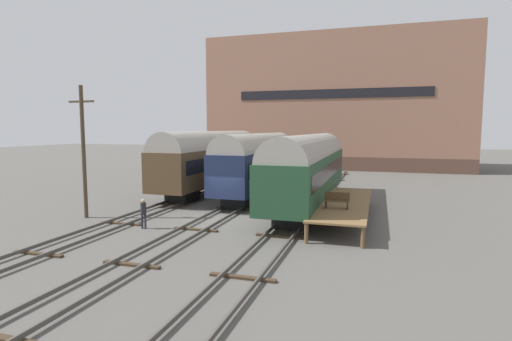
{
  "coord_description": "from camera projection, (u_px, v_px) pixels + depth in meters",
  "views": [
    {
      "loc": [
        9.56,
        -22.64,
        5.6
      ],
      "look_at": [
        0.0,
        8.31,
        2.2
      ],
      "focal_mm": 28.0,
      "sensor_mm": 36.0,
      "label": 1
    }
  ],
  "objects": [
    {
      "name": "utility_pole",
      "position": [
        83.0,
        150.0,
        24.77
      ],
      "size": [
        1.8,
        0.24,
        8.25
      ],
      "color": "#473828",
      "rests_on": "ground"
    },
    {
      "name": "bench",
      "position": [
        337.0,
        200.0,
        22.5
      ],
      "size": [
        1.4,
        0.4,
        0.91
      ],
      "color": "brown",
      "rests_on": "station_platform"
    },
    {
      "name": "track_middle",
      "position": [
        217.0,
        216.0,
        24.88
      ],
      "size": [
        2.6,
        60.0,
        0.26
      ],
      "color": "#4C4742",
      "rests_on": "ground"
    },
    {
      "name": "station_platform",
      "position": [
        344.0,
        203.0,
        24.56
      ],
      "size": [
        2.98,
        11.91,
        1.12
      ],
      "color": "brown",
      "rests_on": "ground"
    },
    {
      "name": "train_car_green",
      "position": [
        309.0,
        166.0,
        28.5
      ],
      "size": [
        3.1,
        18.1,
        5.21
      ],
      "color": "black",
      "rests_on": "ground"
    },
    {
      "name": "ground_plane",
      "position": [
        217.0,
        219.0,
        24.9
      ],
      "size": [
        200.0,
        200.0,
        0.0
      ],
      "primitive_type": "plane",
      "color": "#56544F"
    },
    {
      "name": "warehouse_building",
      "position": [
        336.0,
        104.0,
        58.99
      ],
      "size": [
        36.01,
        12.99,
        18.57
      ],
      "color": "brown",
      "rests_on": "ground"
    },
    {
      "name": "track_right",
      "position": [
        292.0,
        222.0,
        23.47
      ],
      "size": [
        2.6,
        60.0,
        0.26
      ],
      "color": "#4C4742",
      "rests_on": "ground"
    },
    {
      "name": "person_worker",
      "position": [
        143.0,
        211.0,
        22.33
      ],
      "size": [
        0.32,
        0.32,
        1.69
      ],
      "color": "#282833",
      "rests_on": "ground"
    },
    {
      "name": "track_left",
      "position": [
        149.0,
        212.0,
        26.3
      ],
      "size": [
        2.6,
        60.0,
        0.26
      ],
      "color": "#4C4742",
      "rests_on": "ground"
    },
    {
      "name": "train_car_navy",
      "position": [
        258.0,
        160.0,
        33.06
      ],
      "size": [
        2.88,
        15.23,
        5.22
      ],
      "color": "black",
      "rests_on": "ground"
    },
    {
      "name": "train_car_brown",
      "position": [
        212.0,
        157.0,
        35.89
      ],
      "size": [
        3.13,
        17.55,
        5.39
      ],
      "color": "black",
      "rests_on": "ground"
    }
  ]
}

